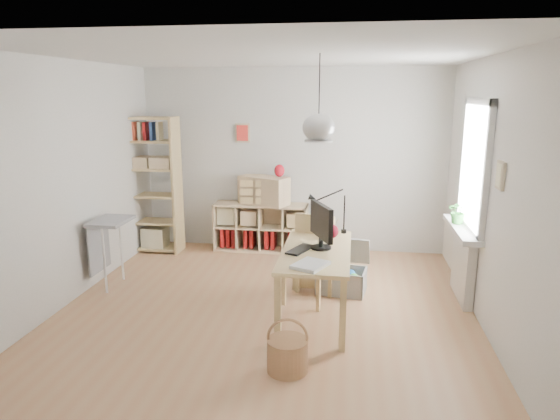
# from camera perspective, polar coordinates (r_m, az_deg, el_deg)

# --- Properties ---
(ground) EXTENTS (4.50, 4.50, 0.00)m
(ground) POSITION_cam_1_polar(r_m,az_deg,el_deg) (5.67, -1.47, -11.05)
(ground) COLOR #A77C53
(ground) RESTS_ON ground
(room_shell) EXTENTS (4.50, 4.50, 4.50)m
(room_shell) POSITION_cam_1_polar(r_m,az_deg,el_deg) (4.96, 4.44, 9.38)
(room_shell) COLOR silver
(room_shell) RESTS_ON ground
(window_unit) EXTENTS (0.07, 1.16, 1.46)m
(window_unit) POSITION_cam_1_polar(r_m,az_deg,el_deg) (5.89, 21.44, 4.70)
(window_unit) COLOR white
(window_unit) RESTS_ON ground
(radiator) EXTENTS (0.10, 0.80, 0.80)m
(radiator) POSITION_cam_1_polar(r_m,az_deg,el_deg) (6.14, 20.21, -5.93)
(radiator) COLOR silver
(radiator) RESTS_ON ground
(windowsill) EXTENTS (0.22, 1.20, 0.06)m
(windowsill) POSITION_cam_1_polar(r_m,az_deg,el_deg) (6.01, 20.07, -2.05)
(windowsill) COLOR white
(windowsill) RESTS_ON radiator
(desk) EXTENTS (0.70, 1.50, 0.75)m
(desk) POSITION_cam_1_polar(r_m,az_deg,el_deg) (5.23, 4.18, -5.49)
(desk) COLOR #D9BA7D
(desk) RESTS_ON ground
(cube_shelf) EXTENTS (1.40, 0.38, 0.72)m
(cube_shelf) POSITION_cam_1_polar(r_m,az_deg,el_deg) (7.58, -2.30, -2.33)
(cube_shelf) COLOR beige
(cube_shelf) RESTS_ON ground
(tall_bookshelf) EXTENTS (0.80, 0.38, 2.00)m
(tall_bookshelf) POSITION_cam_1_polar(r_m,az_deg,el_deg) (7.59, -14.47, 3.39)
(tall_bookshelf) COLOR #D9BA7D
(tall_bookshelf) RESTS_ON ground
(side_table) EXTENTS (0.40, 0.55, 0.85)m
(side_table) POSITION_cam_1_polar(r_m,az_deg,el_deg) (6.40, -19.24, -2.58)
(side_table) COLOR gray
(side_table) RESTS_ON ground
(chair) EXTENTS (0.58, 0.58, 0.97)m
(chair) POSITION_cam_1_polar(r_m,az_deg,el_deg) (5.69, 3.43, -4.97)
(chair) COLOR gray
(chair) RESTS_ON ground
(wicker_basket) EXTENTS (0.36, 0.35, 0.49)m
(wicker_basket) POSITION_cam_1_polar(r_m,az_deg,el_deg) (4.43, 0.86, -16.12)
(wicker_basket) COLOR #9F7147
(wicker_basket) RESTS_ON ground
(storage_chest) EXTENTS (0.65, 0.71, 0.60)m
(storage_chest) POSITION_cam_1_polar(r_m,az_deg,el_deg) (6.10, 7.20, -7.37)
(storage_chest) COLOR silver
(storage_chest) RESTS_ON ground
(monitor) EXTENTS (0.27, 0.51, 0.47)m
(monitor) POSITION_cam_1_polar(r_m,az_deg,el_deg) (5.16, 4.75, -1.59)
(monitor) COLOR black
(monitor) RESTS_ON desk
(keyboard) EXTENTS (0.28, 0.41, 0.02)m
(keyboard) POSITION_cam_1_polar(r_m,az_deg,el_deg) (5.15, 2.32, -4.52)
(keyboard) COLOR black
(keyboard) RESTS_ON desk
(task_lamp) EXTENTS (0.45, 0.16, 0.47)m
(task_lamp) POSITION_cam_1_polar(r_m,az_deg,el_deg) (5.70, 5.18, 0.42)
(task_lamp) COLOR black
(task_lamp) RESTS_ON desk
(yarn_ball) EXTENTS (0.16, 0.16, 0.16)m
(yarn_ball) POSITION_cam_1_polar(r_m,az_deg,el_deg) (5.59, 5.89, -2.42)
(yarn_ball) COLOR #4B0A16
(yarn_ball) RESTS_ON desk
(paper_tray) EXTENTS (0.38, 0.41, 0.03)m
(paper_tray) POSITION_cam_1_polar(r_m,az_deg,el_deg) (4.69, 3.50, -6.29)
(paper_tray) COLOR white
(paper_tray) RESTS_ON desk
(drawer_chest) EXTENTS (0.80, 0.59, 0.41)m
(drawer_chest) POSITION_cam_1_polar(r_m,az_deg,el_deg) (7.38, -1.84, 2.27)
(drawer_chest) COLOR beige
(drawer_chest) RESTS_ON cube_shelf
(red_vase) EXTENTS (0.15, 0.15, 0.18)m
(red_vase) POSITION_cam_1_polar(r_m,az_deg,el_deg) (7.29, -0.07, 4.52)
(red_vase) COLOR maroon
(red_vase) RESTS_ON drawer_chest
(potted_plant) EXTENTS (0.26, 0.23, 0.29)m
(potted_plant) POSITION_cam_1_polar(r_m,az_deg,el_deg) (6.10, 19.77, -0.14)
(potted_plant) COLOR #296F29
(potted_plant) RESTS_ON windowsill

